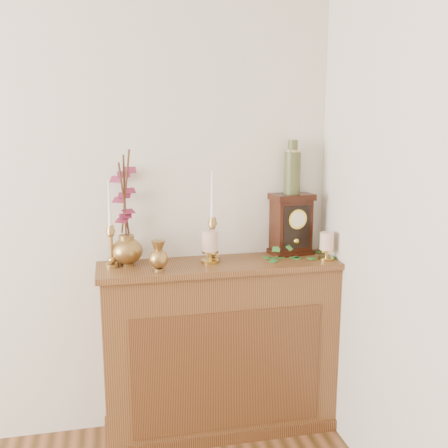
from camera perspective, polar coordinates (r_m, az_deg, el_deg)
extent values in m
cube|color=brown|center=(2.83, -0.34, -13.58)|extent=(1.20, 0.30, 0.90)
cube|color=brown|center=(2.72, 0.36, -15.76)|extent=(0.96, 0.01, 0.63)
cube|color=brown|center=(2.67, -0.35, -4.49)|extent=(1.24, 0.34, 0.03)
cube|color=brown|center=(3.03, -0.33, -20.78)|extent=(1.23, 0.33, 0.06)
cylinder|color=#A68242|center=(2.63, -12.09, -4.43)|extent=(0.07, 0.07, 0.02)
sphere|color=#A68242|center=(2.62, -12.11, -3.86)|extent=(0.04, 0.04, 0.04)
cylinder|color=#A68242|center=(2.61, -12.17, -2.53)|extent=(0.02, 0.02, 0.13)
sphere|color=#A68242|center=(2.59, -12.23, -1.09)|extent=(0.03, 0.03, 0.03)
cone|color=#A68242|center=(2.59, -12.26, -0.51)|extent=(0.05, 0.05, 0.04)
cone|color=white|center=(2.57, -12.37, 2.23)|extent=(0.02, 0.02, 0.22)
cylinder|color=#A68242|center=(2.70, -1.26, -3.77)|extent=(0.08, 0.08, 0.02)
sphere|color=#A68242|center=(2.69, -1.26, -3.17)|extent=(0.04, 0.04, 0.04)
cylinder|color=#A68242|center=(2.67, -1.27, -1.77)|extent=(0.02, 0.02, 0.13)
sphere|color=#A68242|center=(2.66, -1.27, -0.26)|extent=(0.03, 0.03, 0.03)
cone|color=#A68242|center=(2.65, -1.28, 0.35)|extent=(0.05, 0.05, 0.04)
cone|color=white|center=(2.63, -1.29, 3.24)|extent=(0.02, 0.02, 0.24)
cylinder|color=#A68242|center=(2.52, -7.10, -4.98)|extent=(0.05, 0.05, 0.02)
sphere|color=#A68242|center=(2.50, -7.13, -3.77)|extent=(0.09, 0.09, 0.09)
cone|color=#A68242|center=(2.49, -7.17, -2.35)|extent=(0.07, 0.07, 0.05)
cylinder|color=#A68242|center=(2.66, -10.48, -4.30)|extent=(0.07, 0.07, 0.01)
ellipsoid|color=#A68242|center=(2.64, -10.53, -2.90)|extent=(0.16, 0.16, 0.13)
cylinder|color=#A68242|center=(2.62, -10.58, -1.49)|extent=(0.08, 0.08, 0.03)
cylinder|color=#472819|center=(2.60, -10.85, 2.63)|extent=(0.05, 0.09, 0.37)
cylinder|color=#472819|center=(2.60, -10.76, 3.00)|extent=(0.01, 0.08, 0.41)
cylinder|color=#472819|center=(2.59, -10.69, 3.37)|extent=(0.06, 0.14, 0.43)
cylinder|color=gold|center=(2.65, -1.52, -4.08)|extent=(0.09, 0.09, 0.02)
cylinder|color=gold|center=(2.64, -1.52, -3.50)|extent=(0.02, 0.02, 0.04)
cylinder|color=gold|center=(2.64, -1.53, -3.01)|extent=(0.09, 0.09, 0.01)
cylinder|color=#FFF1C7|center=(2.62, -1.53, -1.83)|extent=(0.08, 0.08, 0.10)
cylinder|color=#472819|center=(2.61, -1.54, -0.64)|extent=(0.00, 0.00, 0.01)
cylinder|color=gold|center=(2.75, 11.05, -3.71)|extent=(0.08, 0.08, 0.01)
cylinder|color=gold|center=(2.75, 11.07, -3.23)|extent=(0.02, 0.02, 0.04)
cylinder|color=gold|center=(2.74, 11.09, -2.81)|extent=(0.07, 0.07, 0.01)
cylinder|color=#FFF1C7|center=(2.73, 11.13, -1.82)|extent=(0.07, 0.07, 0.09)
cylinder|color=#472819|center=(2.72, 11.17, -0.82)|extent=(0.00, 0.00, 0.01)
cube|color=#2A6727|center=(2.76, 6.03, -3.62)|extent=(0.05, 0.06, 0.00)
cube|color=#2A6727|center=(2.86, 11.79, -3.27)|extent=(0.06, 0.06, 0.00)
cube|color=#2A6727|center=(2.89, 10.04, -3.05)|extent=(0.06, 0.06, 0.00)
cube|color=#2A6727|center=(2.81, 7.56, -3.36)|extent=(0.04, 0.05, 0.00)
cube|color=#2A6727|center=(2.74, 6.09, -3.74)|extent=(0.04, 0.05, 0.00)
cube|color=#2A6727|center=(2.80, 6.64, -3.41)|extent=(0.05, 0.04, 0.00)
cube|color=#2A6727|center=(2.85, 9.29, -3.22)|extent=(0.06, 0.05, 0.00)
cube|color=#2A6727|center=(2.72, 5.65, -3.83)|extent=(0.06, 0.06, 0.00)
cube|color=#2A6727|center=(2.79, 8.70, -3.53)|extent=(0.06, 0.06, 0.00)
cube|color=#2A6727|center=(2.78, 8.31, -3.55)|extent=(0.05, 0.06, 0.00)
cube|color=#2A6727|center=(2.78, 6.51, -3.50)|extent=(0.06, 0.05, 0.00)
cube|color=#2A6727|center=(2.75, 5.70, -2.77)|extent=(0.05, 0.04, 0.02)
cube|color=#2A6727|center=(2.71, 7.14, -2.60)|extent=(0.05, 0.05, 0.02)
cube|color=#2A6727|center=(2.84, 11.28, -2.29)|extent=(0.04, 0.05, 0.02)
cube|color=black|center=(2.86, 7.21, -2.96)|extent=(0.24, 0.18, 0.02)
cube|color=black|center=(2.82, 7.28, -0.19)|extent=(0.21, 0.16, 0.28)
cube|color=black|center=(2.80, 7.37, 2.96)|extent=(0.24, 0.18, 0.03)
cube|color=black|center=(2.77, 7.92, -0.34)|extent=(0.15, 0.03, 0.23)
cylinder|color=gold|center=(2.75, 8.00, 0.52)|extent=(0.10, 0.03, 0.10)
cylinder|color=silver|center=(2.75, 8.00, 0.52)|extent=(0.08, 0.02, 0.08)
sphere|color=gold|center=(2.79, 7.85, -1.86)|extent=(0.03, 0.03, 0.03)
cylinder|color=black|center=(2.78, 7.43, 5.52)|extent=(0.09, 0.09, 0.22)
cylinder|color=black|center=(2.77, 7.51, 8.32)|extent=(0.05, 0.05, 0.07)
cylinder|color=tan|center=(2.77, 7.49, 7.86)|extent=(0.06, 0.06, 0.02)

